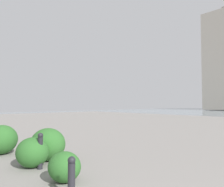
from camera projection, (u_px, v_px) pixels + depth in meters
name	position (u px, v px, depth m)	size (l,w,h in m)	color
bollard_near	(71.00, 178.00, 3.56)	(0.13, 0.13, 0.72)	#232328
bollard_mid	(40.00, 150.00, 5.30)	(0.13, 0.13, 0.87)	#232328
shrub_low	(1.00, 139.00, 6.89)	(1.06, 0.95, 0.90)	#2D6628
shrub_round	(32.00, 152.00, 5.45)	(0.86, 0.78, 0.73)	#2D6628
shrub_wide	(64.00, 167.00, 4.43)	(0.71, 0.64, 0.60)	#2D6628
shrub_tall	(48.00, 144.00, 6.11)	(1.04, 0.94, 0.89)	#2D6628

